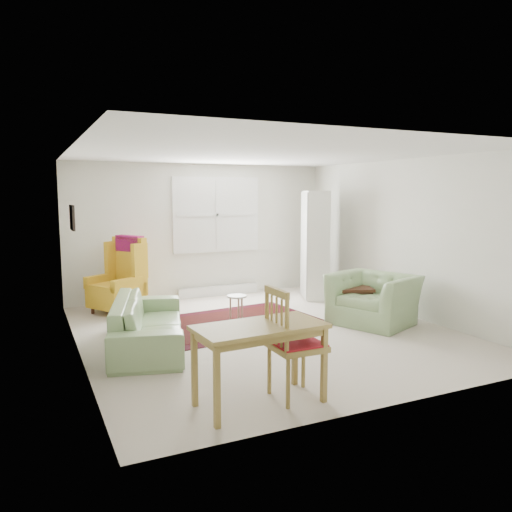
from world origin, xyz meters
name	(u,v)px	position (x,y,z in m)	size (l,w,h in m)	color
room	(260,242)	(0.02, 0.21, 1.26)	(5.04, 5.54, 2.51)	beige
rug	(226,323)	(-0.35, 0.62, 0.01)	(2.79, 1.79, 0.03)	black
sofa	(148,313)	(-1.66, 0.02, 0.43)	(2.15, 0.84, 0.87)	#83A26C
armchair	(374,294)	(1.67, -0.30, 0.45)	(1.15, 1.01, 0.90)	#83A26C
wingback_chair	(115,275)	(-1.73, 2.05, 0.63)	(0.73, 0.77, 1.26)	gold
coffee_table	(349,302)	(1.54, 0.13, 0.26)	(0.63, 0.63, 0.51)	#3E1E13
stool	(237,308)	(-0.13, 0.72, 0.20)	(0.30, 0.30, 0.40)	white
cabinet	(315,245)	(1.87, 1.70, 1.00)	(0.42, 0.80, 2.00)	white
desk	(260,365)	(-1.12, -2.20, 0.38)	(1.20, 0.60, 0.76)	olive
desk_chair	(296,343)	(-0.74, -2.20, 0.54)	(0.47, 0.47, 1.08)	olive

